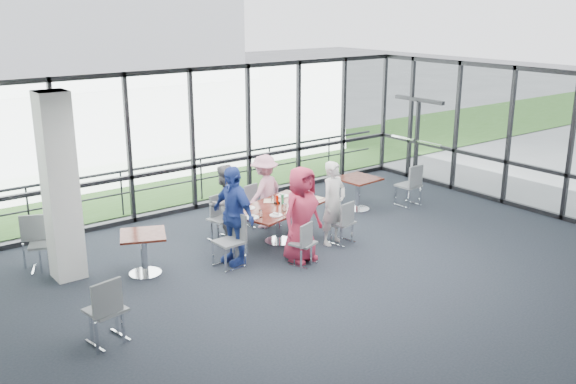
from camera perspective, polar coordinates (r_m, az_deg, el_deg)
floor at (r=11.03m, az=4.72°, el=-7.96°), size 12.00×10.00×0.02m
ceiling at (r=10.13m, az=5.15°, el=8.81°), size 12.00×10.00×0.04m
curtain_wall_back at (r=14.45m, az=-8.50°, el=4.56°), size 12.00×0.10×3.20m
curtain_wall_right at (r=15.06m, az=22.20°, el=4.00°), size 0.10×10.00×3.20m
exit_door at (r=17.32m, az=11.37°, el=4.54°), size 0.12×1.60×2.10m
structural_column at (r=11.28m, az=-19.60°, el=0.39°), size 0.50×0.50×3.20m
apron at (r=19.24m, az=-15.55°, el=2.16°), size 80.00×70.00×0.02m
grass_strip at (r=17.44m, az=-13.07°, el=0.99°), size 80.00×5.00×0.01m
hangar_main at (r=40.89m, az=-22.57°, el=13.13°), size 24.00×10.00×6.00m
guard_rail at (r=15.22m, az=-9.42°, el=0.86°), size 12.00×0.06×0.06m
main_table at (r=12.50m, az=-0.83°, el=-1.76°), size 2.20×1.59×0.75m
side_table_left at (r=11.30m, az=-12.74°, el=-4.28°), size 1.00×1.00×0.75m
side_table_right at (r=14.56m, az=6.24°, el=0.80°), size 0.90×0.90×0.75m
diner_near_left at (r=11.55m, az=1.21°, el=-1.99°), size 0.94×0.68×1.76m
diner_near_right at (r=12.41m, az=4.08°, el=-0.99°), size 0.66×0.52×1.65m
diner_far_left at (r=12.58m, az=-5.69°, el=-1.02°), size 0.85×0.65×1.55m
diner_far_right at (r=13.33m, az=-2.09°, el=0.06°), size 1.11×0.81×1.55m
diner_end at (r=11.48m, az=-4.89°, el=-2.05°), size 0.69×1.11×1.80m
chair_main_nl at (r=11.51m, az=1.34°, el=-4.58°), size 0.51×0.51×0.81m
chair_main_nr at (r=12.55m, az=4.82°, el=-2.72°), size 0.49×0.49×0.85m
chair_main_fl at (r=12.74m, az=-5.98°, el=-2.42°), size 0.50×0.50×0.86m
chair_main_fr at (r=13.57m, az=-3.00°, el=-1.28°), size 0.46×0.46×0.81m
chair_main_end at (r=11.43m, az=-5.26°, el=-4.44°), size 0.48×0.48×0.94m
chair_spare_la at (r=9.30m, az=-15.92°, el=-10.05°), size 0.55×0.55×0.97m
chair_spare_lb at (r=12.05m, az=-20.95°, el=-4.36°), size 0.61×0.61×0.95m
chair_spare_r at (r=15.06m, az=10.65°, el=0.57°), size 0.50×0.50×0.97m
plate_nl at (r=11.89m, az=-1.08°, el=-2.07°), size 0.24×0.24×0.01m
plate_nr at (r=12.69m, az=2.12°, el=-0.88°), size 0.28×0.28×0.01m
plate_fl at (r=12.32m, az=-3.53°, el=-1.43°), size 0.26×0.26×0.01m
plate_fr at (r=13.07m, az=-0.53°, el=-0.35°), size 0.26×0.26×0.01m
plate_end at (r=11.79m, az=-3.25°, el=-2.27°), size 0.28×0.28×0.01m
tumbler_a at (r=12.12m, az=-0.30°, el=-1.38°), size 0.07×0.07×0.15m
tumbler_b at (r=12.56m, az=0.86°, el=-0.78°), size 0.06×0.06×0.13m
tumbler_c at (r=12.61m, az=-1.39°, el=-0.70°), size 0.06×0.06×0.13m
tumbler_d at (r=11.79m, az=-2.47°, el=-1.94°), size 0.07×0.07×0.14m
menu_a at (r=12.11m, az=0.35°, el=-1.75°), size 0.35×0.35×0.00m
menu_b at (r=12.92m, az=2.41°, el=-0.58°), size 0.34×0.26×0.00m
menu_c at (r=12.76m, az=-1.73°, el=-0.79°), size 0.33×0.34×0.00m
condiment_caddy at (r=12.58m, az=-0.97°, el=-0.96°), size 0.10×0.07×0.04m
ketchup_bottle at (r=12.55m, az=-0.97°, el=-0.67°), size 0.06×0.06×0.18m
green_bottle at (r=12.52m, az=-0.49°, el=-0.66°), size 0.05×0.05×0.20m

